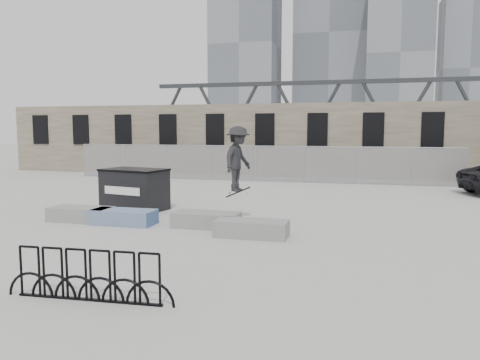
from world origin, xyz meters
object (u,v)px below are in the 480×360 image
Objects in this scene: planter_center_right at (206,219)px; dumpster at (135,189)px; bike_rack at (88,276)px; planter_far_left at (81,213)px; planter_center_left at (123,216)px; planter_offset at (252,228)px; skateboarder at (238,159)px.

planter_center_right is 0.79× the size of dumpster.
dumpster is 9.26m from bike_rack.
planter_center_right is (4.23, 0.13, 0.00)m from planter_far_left.
planter_center_left and planter_offset have the same top height.
planter_offset is 2.36m from skateboarder.
bike_rack is (2.66, -6.07, 0.19)m from planter_center_left.
bike_rack is at bearing -106.43° from planter_offset.
planter_center_left is (1.58, -0.10, 0.00)m from planter_far_left.
planter_center_left is 0.64× the size of bike_rack.
planter_offset is at bearing -8.27° from planter_center_left.
planter_center_right is 1.82m from planter_offset.
dumpster is (0.70, 2.38, 0.51)m from planter_far_left.
planter_center_left is at bearing 113.70° from bike_rack.
planter_offset is 0.92× the size of skateboarder.
skateboarder is at bearing -10.10° from dumpster.
skateboarder is at bearing 28.70° from planter_center_right.
dumpster is at bearing 148.95° from planter_offset.
skateboarder is (5.10, 0.61, 1.81)m from planter_far_left.
planter_far_left is 5.45m from skateboarder.
bike_rack reaches higher than planter_offset.
bike_rack is at bearing -66.30° from planter_center_left.
planter_far_left is at bearing 110.84° from skateboarder.
planter_offset is at bearing -136.60° from skateboarder.
planter_far_left and planter_center_left have the same top height.
planter_center_left is 2.66m from planter_center_right.
bike_rack is at bearing -89.93° from planter_center_right.
planter_far_left is 0.92× the size of skateboarder.
planter_center_left is 4.02m from skateboarder.
planter_offset is (4.27, -0.62, 0.00)m from planter_center_left.
planter_center_right is 6.30m from bike_rack.
planter_center_left is 1.00× the size of planter_center_right.
planter_center_left is at bearing -175.05° from planter_center_right.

